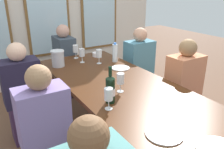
# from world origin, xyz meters

# --- Properties ---
(dining_table) EXTENTS (0.93, 2.53, 0.74)m
(dining_table) POSITION_xyz_m (0.00, 0.00, 0.67)
(dining_table) COLOR #482510
(dining_table) RESTS_ON ground
(white_plate_0) EXTENTS (0.24, 0.24, 0.01)m
(white_plate_0) POSITION_xyz_m (-0.21, -0.69, 0.74)
(white_plate_0) COLOR white
(white_plate_0) RESTS_ON dining_table
(white_plate_1) EXTENTS (0.21, 0.21, 0.01)m
(white_plate_1) POSITION_xyz_m (0.25, 0.50, 0.74)
(white_plate_1) COLOR white
(white_plate_1) RESTS_ON dining_table
(metal_pitcher) EXTENTS (0.16, 0.16, 0.19)m
(metal_pitcher) POSITION_xyz_m (-0.33, 0.94, 0.84)
(metal_pitcher) COLOR silver
(metal_pitcher) RESTS_ON dining_table
(wine_bottle_0) EXTENTS (0.08, 0.08, 0.31)m
(wine_bottle_0) POSITION_xyz_m (-0.27, -0.14, 0.86)
(wine_bottle_0) COLOR black
(wine_bottle_0) RESTS_ON dining_table
(tasting_bowl_0) EXTENTS (0.12, 0.12, 0.05)m
(tasting_bowl_0) POSITION_xyz_m (0.25, 1.06, 0.77)
(tasting_bowl_0) COLOR white
(tasting_bowl_0) RESTS_ON dining_table
(water_bottle) EXTENTS (0.06, 0.06, 0.24)m
(water_bottle) POSITION_xyz_m (0.33, 0.74, 0.85)
(water_bottle) COLOR white
(water_bottle) RESTS_ON dining_table
(wine_glass_0) EXTENTS (0.07, 0.07, 0.17)m
(wine_glass_0) POSITION_xyz_m (-0.03, 0.93, 0.86)
(wine_glass_0) COLOR white
(wine_glass_0) RESTS_ON dining_table
(wine_glass_1) EXTENTS (0.07, 0.07, 0.17)m
(wine_glass_1) POSITION_xyz_m (-0.02, 1.14, 0.86)
(wine_glass_1) COLOR white
(wine_glass_1) RESTS_ON dining_table
(wine_glass_2) EXTENTS (0.07, 0.07, 0.17)m
(wine_glass_2) POSITION_xyz_m (-0.34, -0.23, 0.86)
(wine_glass_2) COLOR white
(wine_glass_2) RESTS_ON dining_table
(wine_glass_4) EXTENTS (0.07, 0.07, 0.17)m
(wine_glass_4) POSITION_xyz_m (-0.09, -0.02, 0.86)
(wine_glass_4) COLOR white
(wine_glass_4) RESTS_ON dining_table
(wine_glass_5) EXTENTS (0.07, 0.07, 0.17)m
(wine_glass_5) POSITION_xyz_m (0.13, 0.78, 0.86)
(wine_glass_5) COLOR white
(wine_glass_5) RESTS_ON dining_table
(seated_person_2) EXTENTS (0.38, 0.24, 1.11)m
(seated_person_2) POSITION_xyz_m (-0.78, 0.80, 0.53)
(seated_person_2) COLOR #3A2341
(seated_person_2) RESTS_ON ground
(seated_person_3) EXTENTS (0.38, 0.24, 1.11)m
(seated_person_3) POSITION_xyz_m (0.78, 0.83, 0.53)
(seated_person_3) COLOR #2C342F
(seated_person_3) RESTS_ON ground
(seated_person_4) EXTENTS (0.38, 0.24, 1.11)m
(seated_person_4) POSITION_xyz_m (-0.78, 0.01, 0.53)
(seated_person_4) COLOR #37343D
(seated_person_4) RESTS_ON ground
(seated_person_5) EXTENTS (0.38, 0.24, 1.11)m
(seated_person_5) POSITION_xyz_m (0.78, 0.02, 0.53)
(seated_person_5) COLOR #243A35
(seated_person_5) RESTS_ON ground
(seated_person_6) EXTENTS (0.24, 0.38, 1.11)m
(seated_person_6) POSITION_xyz_m (0.00, 1.62, 0.53)
(seated_person_6) COLOR #38262D
(seated_person_6) RESTS_ON ground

